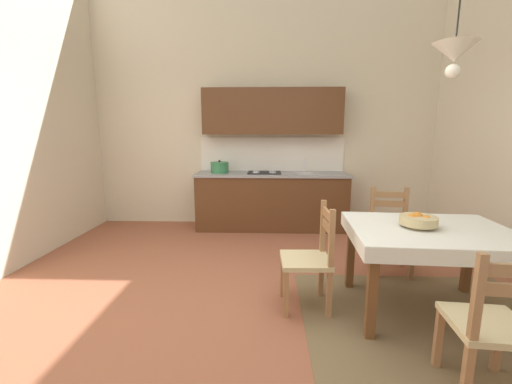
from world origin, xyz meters
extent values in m
cube|color=#99563D|center=(0.00, 0.00, -0.05)|extent=(6.11, 6.20, 0.10)
cube|color=beige|center=(0.00, 2.86, 2.07)|extent=(6.11, 0.12, 4.14)
cube|color=brown|center=(1.42, -0.08, 0.00)|extent=(2.10, 1.60, 0.01)
cube|color=#56331C|center=(0.13, 2.49, 0.43)|extent=(2.36, 0.60, 0.86)
cube|color=gray|center=(0.13, 2.48, 0.88)|extent=(2.39, 0.63, 0.04)
cube|color=white|center=(0.13, 2.78, 1.18)|extent=(2.36, 0.01, 0.55)
cube|color=#56331C|center=(0.13, 2.62, 1.85)|extent=(2.17, 0.34, 0.70)
cube|color=black|center=(0.13, 2.22, 0.04)|extent=(2.32, 0.02, 0.09)
cylinder|color=silver|center=(0.66, 2.49, 0.90)|extent=(0.34, 0.34, 0.02)
cylinder|color=silver|center=(0.66, 2.63, 1.01)|extent=(0.02, 0.02, 0.22)
cube|color=black|center=(0.02, 2.49, 0.91)|extent=(0.52, 0.42, 0.01)
cylinder|color=silver|center=(-0.11, 2.39, 0.92)|extent=(0.11, 0.11, 0.01)
cylinder|color=silver|center=(0.15, 2.39, 0.92)|extent=(0.11, 0.11, 0.01)
cylinder|color=silver|center=(-0.11, 2.59, 0.92)|extent=(0.11, 0.11, 0.01)
cylinder|color=silver|center=(0.15, 2.59, 0.92)|extent=(0.11, 0.11, 0.01)
cylinder|color=#337A4C|center=(-0.69, 2.47, 0.98)|extent=(0.28, 0.28, 0.15)
cylinder|color=#337A4C|center=(-0.69, 2.47, 1.06)|extent=(0.29, 0.29, 0.02)
sphere|color=black|center=(-0.69, 2.47, 1.08)|extent=(0.04, 0.04, 0.04)
cube|color=brown|center=(1.42, 0.02, 0.74)|extent=(1.28, 1.02, 0.02)
cube|color=brown|center=(0.85, -0.36, 0.36)|extent=(0.07, 0.07, 0.73)
cube|color=brown|center=(0.90, 0.47, 0.36)|extent=(0.07, 0.07, 0.73)
cube|color=brown|center=(2.00, 0.40, 0.36)|extent=(0.07, 0.07, 0.73)
cube|color=silver|center=(1.42, 0.02, 0.75)|extent=(1.34, 1.09, 0.00)
cube|color=silver|center=(1.39, -0.48, 0.69)|extent=(1.28, 0.08, 0.12)
cube|color=silver|center=(1.45, 0.53, 0.69)|extent=(1.28, 0.08, 0.12)
cube|color=silver|center=(0.78, 0.06, 0.69)|extent=(0.07, 1.01, 0.12)
cube|color=silver|center=(2.06, -0.02, 0.69)|extent=(0.07, 1.01, 0.12)
cube|color=#D1BC89|center=(1.42, 0.84, 0.43)|extent=(0.47, 0.47, 0.04)
cube|color=#A3754C|center=(1.58, 0.64, 0.21)|extent=(0.05, 0.05, 0.41)
cube|color=#A3754C|center=(1.22, 0.68, 0.21)|extent=(0.05, 0.05, 0.41)
cube|color=#A3754C|center=(1.62, 1.00, 0.46)|extent=(0.05, 0.05, 0.93)
cube|color=#A3754C|center=(1.26, 1.04, 0.46)|extent=(0.05, 0.05, 0.93)
cube|color=#A3754C|center=(1.44, 1.02, 0.84)|extent=(0.32, 0.06, 0.07)
cube|color=#A3754C|center=(1.44, 1.02, 0.74)|extent=(0.32, 0.06, 0.07)
cube|color=#D1BC89|center=(1.36, -0.85, 0.43)|extent=(0.45, 0.45, 0.04)
cube|color=#A3754C|center=(1.20, -0.66, 0.21)|extent=(0.05, 0.05, 0.41)
cube|color=#A3754C|center=(1.56, -0.69, 0.21)|extent=(0.05, 0.05, 0.41)
cube|color=#A3754C|center=(1.17, -1.02, 0.46)|extent=(0.05, 0.05, 0.93)
cube|color=#D1BC89|center=(0.40, 0.08, 0.43)|extent=(0.43, 0.43, 0.04)
cube|color=#A3754C|center=(0.23, -0.10, 0.21)|extent=(0.05, 0.05, 0.41)
cube|color=#A3754C|center=(0.22, 0.26, 0.21)|extent=(0.05, 0.05, 0.41)
cube|color=#A3754C|center=(0.59, -0.09, 0.46)|extent=(0.05, 0.05, 0.93)
cube|color=#A3754C|center=(0.58, 0.27, 0.46)|extent=(0.05, 0.05, 0.93)
cube|color=#A3754C|center=(0.58, 0.09, 0.84)|extent=(0.03, 0.32, 0.07)
cube|color=#A3754C|center=(0.58, 0.09, 0.74)|extent=(0.03, 0.32, 0.07)
cylinder|color=tan|center=(1.33, 0.04, 0.77)|extent=(0.17, 0.17, 0.02)
cylinder|color=tan|center=(1.33, 0.04, 0.81)|extent=(0.30, 0.30, 0.07)
sphere|color=orange|center=(1.28, 0.05, 0.82)|extent=(0.09, 0.09, 0.09)
sphere|color=orange|center=(1.38, 0.02, 0.82)|extent=(0.08, 0.08, 0.08)
sphere|color=orange|center=(1.33, 0.07, 0.83)|extent=(0.10, 0.10, 0.10)
cylinder|color=black|center=(1.47, 0.03, 2.45)|extent=(0.01, 0.01, 0.57)
cone|color=silver|center=(1.47, 0.03, 2.13)|extent=(0.32, 0.32, 0.14)
sphere|color=white|center=(1.47, 0.03, 1.99)|extent=(0.11, 0.11, 0.11)
camera|label=1|loc=(0.07, -2.62, 1.53)|focal=22.81mm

